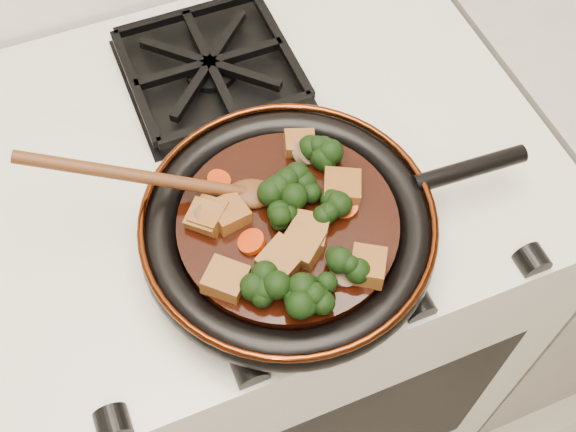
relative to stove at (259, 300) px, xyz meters
name	(u,v)px	position (x,y,z in m)	size (l,w,h in m)	color
stove	(259,300)	(0.00, 0.00, 0.00)	(0.76, 0.60, 0.90)	beige
burner_grate_front	(287,231)	(0.00, -0.14, 0.46)	(0.23, 0.23, 0.03)	black
burner_grate_back	(210,68)	(0.00, 0.14, 0.46)	(0.23, 0.23, 0.03)	black
skillet	(290,228)	(0.00, -0.15, 0.49)	(0.46, 0.34, 0.05)	black
braising_sauce	(288,226)	(0.00, -0.15, 0.50)	(0.25, 0.25, 0.02)	black
tofu_cube_0	(302,246)	(0.00, -0.19, 0.52)	(0.04, 0.04, 0.02)	brown
tofu_cube_1	(310,232)	(0.01, -0.18, 0.52)	(0.04, 0.04, 0.02)	brown
tofu_cube_2	(342,189)	(0.07, -0.14, 0.52)	(0.04, 0.04, 0.02)	brown
tofu_cube_3	(368,266)	(0.05, -0.24, 0.52)	(0.04, 0.04, 0.02)	brown
tofu_cube_4	(226,280)	(-0.09, -0.20, 0.52)	(0.04, 0.04, 0.02)	brown
tofu_cube_5	(209,216)	(-0.08, -0.12, 0.52)	(0.04, 0.03, 0.02)	brown
tofu_cube_6	(205,218)	(-0.09, -0.12, 0.52)	(0.04, 0.04, 0.02)	brown
tofu_cube_7	(229,213)	(-0.06, -0.12, 0.52)	(0.04, 0.04, 0.02)	brown
tofu_cube_8	(300,144)	(0.05, -0.06, 0.52)	(0.04, 0.03, 0.02)	brown
tofu_cube_9	(281,260)	(-0.03, -0.20, 0.52)	(0.04, 0.04, 0.02)	brown
broccoli_floret_0	(276,190)	(0.00, -0.12, 0.52)	(0.06, 0.06, 0.06)	black
broccoli_floret_1	(285,208)	(0.00, -0.14, 0.52)	(0.06, 0.06, 0.05)	black
broccoli_floret_2	(328,206)	(0.04, -0.16, 0.52)	(0.06, 0.06, 0.05)	black
broccoli_floret_3	(317,294)	(-0.01, -0.25, 0.52)	(0.06, 0.06, 0.05)	black
broccoli_floret_4	(347,265)	(0.03, -0.23, 0.52)	(0.06, 0.06, 0.06)	black
broccoli_floret_5	(322,153)	(0.07, -0.09, 0.52)	(0.06, 0.06, 0.05)	black
broccoli_floret_6	(307,302)	(-0.03, -0.26, 0.52)	(0.06, 0.06, 0.05)	black
broccoli_floret_7	(265,284)	(-0.06, -0.22, 0.52)	(0.06, 0.06, 0.05)	black
broccoli_floret_8	(300,188)	(0.02, -0.12, 0.52)	(0.06, 0.06, 0.05)	black
carrot_coin_0	(284,199)	(0.00, -0.13, 0.51)	(0.03, 0.03, 0.01)	#B22B04
carrot_coin_1	(359,269)	(0.04, -0.24, 0.51)	(0.03, 0.03, 0.01)	#B22B04
carrot_coin_2	(219,181)	(-0.06, -0.08, 0.51)	(0.03, 0.03, 0.01)	#B22B04
carrot_coin_3	(345,206)	(0.06, -0.16, 0.51)	(0.03, 0.03, 0.01)	#B22B04
carrot_coin_4	(252,242)	(-0.05, -0.17, 0.51)	(0.03, 0.03, 0.01)	#B22B04
mushroom_slice_0	(303,153)	(0.05, -0.08, 0.52)	(0.03, 0.03, 0.01)	brown
mushroom_slice_1	(345,273)	(0.03, -0.24, 0.52)	(0.03, 0.03, 0.01)	brown
mushroom_slice_2	(206,218)	(-0.09, -0.12, 0.52)	(0.03, 0.03, 0.01)	brown
mushroom_slice_3	(315,288)	(-0.01, -0.24, 0.52)	(0.03, 0.03, 0.01)	brown
wooden_spoon	(184,183)	(-0.10, -0.08, 0.54)	(0.16, 0.08, 0.26)	#4F2711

